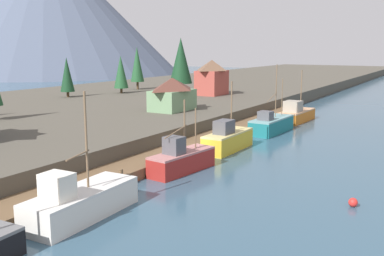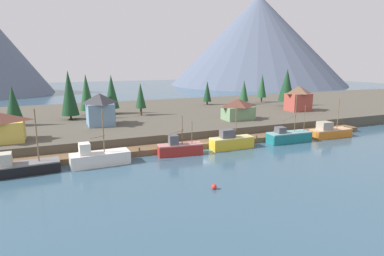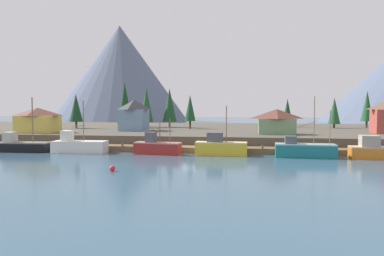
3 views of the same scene
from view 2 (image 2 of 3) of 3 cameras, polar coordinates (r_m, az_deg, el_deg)
name	(u,v)px [view 2 (image 2 of 3)]	position (r m, az deg, el deg)	size (l,w,h in m)	color
ground_plane	(168,131)	(79.18, -4.27, -0.57)	(400.00, 400.00, 1.00)	#335166
dock	(198,144)	(62.63, 1.10, -2.88)	(80.00, 4.00, 1.60)	brown
shoreline_bank	(153,117)	(90.09, -6.78, 2.01)	(400.00, 56.00, 2.50)	#4C473D
mountain_central_peak	(258,41)	(236.14, 11.43, 14.75)	(119.46, 119.46, 59.78)	#4C566B
fishing_boat_black	(24,167)	(53.70, -27.30, -6.08)	(9.25, 3.55, 9.53)	black
fishing_boat_white	(99,158)	(53.79, -15.97, -5.02)	(9.23, 3.55, 8.94)	silver
fishing_boat_red	(179,148)	(57.15, -2.23, -3.58)	(7.96, 3.25, 7.00)	maroon
fishing_boat_yellow	(231,142)	(61.78, 6.87, -2.39)	(8.34, 2.69, 8.03)	gold
fishing_boat_teal	(288,137)	(68.90, 16.52, -1.46)	(9.20, 3.40, 9.54)	#196B70
fishing_boat_orange	(330,132)	(76.27, 22.94, -0.62)	(9.23, 3.48, 8.25)	#CC6B1E
house_blue	(100,109)	(73.27, -15.79, 3.23)	(5.75, 6.36, 6.94)	#6689A8
house_red	(298,98)	(95.87, 18.11, 4.99)	(6.56, 4.81, 6.94)	#9E4238
house_green	(238,109)	(78.12, 8.09, 3.30)	(7.39, 4.67, 4.94)	#6B8E66
conifer_near_left	(86,92)	(87.29, -18.01, 5.97)	(3.60, 3.60, 10.55)	#4C3823
conifer_near_right	(287,85)	(104.96, 16.24, 7.27)	(4.90, 4.90, 11.40)	#4C3823
conifer_mid_left	(13,102)	(79.10, -28.84, 3.96)	(3.30, 3.30, 8.58)	#4C3823
conifer_mid_right	(141,96)	(84.19, -8.99, 5.63)	(2.72, 2.72, 8.34)	#4C3823
conifer_back_left	(244,91)	(105.92, 9.08, 6.46)	(2.96, 2.96, 7.75)	#4C3823
conifer_back_right	(207,91)	(103.89, 2.69, 6.44)	(2.65, 2.65, 7.56)	#4C3823
conifer_centre	(262,86)	(112.45, 12.16, 7.26)	(3.01, 3.01, 9.51)	#4C3823
conifer_far_left	(111,92)	(88.13, -13.91, 6.20)	(3.74, 3.74, 10.26)	#4C3823
conifer_far_right	(69,93)	(82.23, -20.72, 5.75)	(4.04, 4.04, 11.60)	#4C3823
channel_buoy	(214,187)	(42.67, 3.89, -10.21)	(0.70, 0.70, 0.70)	red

